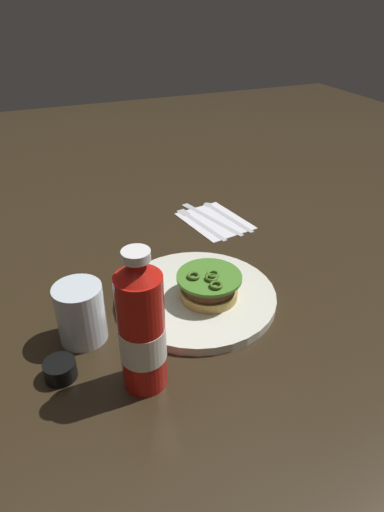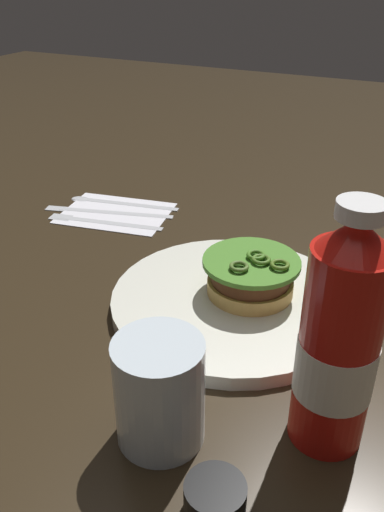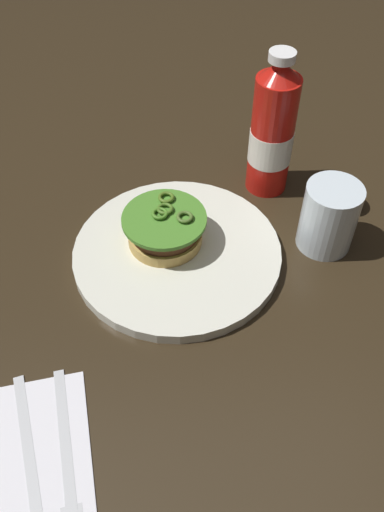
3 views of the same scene
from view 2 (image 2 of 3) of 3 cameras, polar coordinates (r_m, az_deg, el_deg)
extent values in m
plane|color=black|center=(0.68, -6.81, -4.20)|extent=(3.00, 3.00, 0.00)
cylinder|color=silver|center=(0.65, 4.24, -4.84)|extent=(0.29, 0.29, 0.02)
cylinder|color=tan|center=(0.65, 6.24, -3.22)|extent=(0.10, 0.10, 0.02)
cylinder|color=#512D19|center=(0.64, 6.32, -1.94)|extent=(0.10, 0.10, 0.02)
cylinder|color=red|center=(0.64, 6.38, -1.09)|extent=(0.09, 0.09, 0.01)
cylinder|color=#457F27|center=(0.63, 6.41, -0.62)|extent=(0.12, 0.12, 0.01)
torus|color=#437A22|center=(0.63, 6.89, 0.10)|extent=(0.02, 0.02, 0.01)
torus|color=#436A20|center=(0.62, 7.43, -0.38)|extent=(0.02, 0.02, 0.01)
torus|color=#4A6928|center=(0.61, 5.08, -1.13)|extent=(0.02, 0.02, 0.01)
torus|color=#48691E|center=(0.62, 9.42, -0.93)|extent=(0.02, 0.02, 0.01)
cylinder|color=red|center=(0.46, 15.34, -9.82)|extent=(0.06, 0.06, 0.19)
cone|color=red|center=(0.40, 17.35, 2.21)|extent=(0.06, 0.06, 0.03)
cylinder|color=white|center=(0.39, 17.76, 4.73)|extent=(0.04, 0.04, 0.01)
cylinder|color=white|center=(0.47, 15.09, -11.33)|extent=(0.07, 0.07, 0.05)
cylinder|color=silver|center=(0.47, -3.51, -14.35)|extent=(0.08, 0.08, 0.10)
cylinder|color=black|center=(0.45, 2.48, -24.62)|extent=(0.05, 0.05, 0.03)
cube|color=silver|center=(0.90, -8.19, 4.62)|extent=(0.20, 0.16, 0.00)
cube|color=silver|center=(0.93, -7.25, 5.78)|extent=(0.19, 0.05, 0.00)
ellipsoid|color=silver|center=(0.96, -11.79, 6.21)|extent=(0.04, 0.03, 0.00)
cube|color=silver|center=(0.90, -8.20, 4.81)|extent=(0.19, 0.07, 0.00)
cube|color=silver|center=(0.93, -13.10, 5.10)|extent=(0.08, 0.04, 0.00)
cube|color=silver|center=(0.87, -9.22, 3.76)|extent=(0.19, 0.05, 0.00)
cube|color=silver|center=(0.90, -13.93, 4.26)|extent=(0.04, 0.03, 0.00)
camera|label=1|loc=(0.49, 93.62, 15.70)|focal=31.00mm
camera|label=3|loc=(0.89, -35.65, 37.78)|focal=37.62mm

